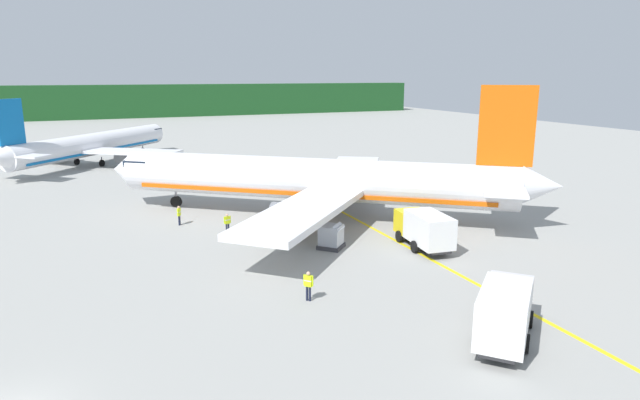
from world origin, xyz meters
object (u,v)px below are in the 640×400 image
object	(u,v)px
service_truck_baggage	(505,310)
crew_supervisor	(308,283)
service_truck_fuel	(424,228)
crew_marshaller	(324,223)
cargo_container_near	(331,237)
crew_loader_left	(227,222)
airliner_mid_apron	(91,145)
crew_loader_right	(179,214)
airliner_foreground	(316,180)

from	to	relation	value
service_truck_baggage	crew_supervisor	size ratio (longest dim) A/B	3.41
service_truck_fuel	crew_marshaller	xyz separation A→B (m)	(-5.60, 5.91, -0.51)
service_truck_baggage	cargo_container_near	distance (m)	16.61
crew_supervisor	cargo_container_near	bearing A→B (deg)	58.11
service_truck_baggage	crew_loader_left	xyz separation A→B (m)	(-8.07, 23.40, -0.65)
airliner_mid_apron	crew_loader_left	distance (m)	42.64
cargo_container_near	service_truck_fuel	bearing A→B (deg)	-22.74
airliner_mid_apron	service_truck_fuel	world-z (taller)	airliner_mid_apron
crew_loader_right	crew_supervisor	world-z (taller)	crew_supervisor
cargo_container_near	crew_marshaller	size ratio (longest dim) A/B	1.38
crew_marshaller	cargo_container_near	bearing A→B (deg)	-103.20
cargo_container_near	crew_marshaller	world-z (taller)	cargo_container_near
airliner_mid_apron	service_truck_baggage	xyz separation A→B (m)	(17.72, -64.90, -1.21)
service_truck_fuel	crew_supervisor	size ratio (longest dim) A/B	3.49
crew_marshaller	service_truck_fuel	bearing A→B (deg)	-46.52
crew_loader_left	crew_supervisor	distance (m)	15.26
airliner_foreground	service_truck_fuel	world-z (taller)	airliner_foreground
airliner_mid_apron	crew_marshaller	size ratio (longest dim) A/B	15.86
crew_loader_left	airliner_mid_apron	bearing A→B (deg)	103.09
service_truck_fuel	crew_loader_left	world-z (taller)	service_truck_fuel
airliner_foreground	crew_loader_right	world-z (taller)	airliner_foreground
airliner_foreground	service_truck_baggage	xyz separation A→B (m)	(-0.68, -25.43, -1.78)
airliner_foreground	cargo_container_near	xyz separation A→B (m)	(-2.52, -8.93, -2.49)
service_truck_fuel	crew_loader_left	distance (m)	15.83
airliner_mid_apron	crew_marshaller	bearing A→B (deg)	-69.77
crew_loader_left	crew_marshaller	bearing A→B (deg)	-27.68
cargo_container_near	crew_supervisor	bearing A→B (deg)	-121.89
cargo_container_near	crew_supervisor	world-z (taller)	cargo_container_near
crew_loader_left	crew_supervisor	xyz separation A→B (m)	(1.06, -15.23, 0.09)
airliner_foreground	crew_marshaller	bearing A→B (deg)	-107.17
service_truck_baggage	crew_loader_left	world-z (taller)	service_truck_baggage
airliner_foreground	service_truck_fuel	distance (m)	12.35
airliner_mid_apron	crew_loader_right	world-z (taller)	airliner_mid_apron
airliner_mid_apron	crew_supervisor	xyz separation A→B (m)	(10.71, -56.72, -1.76)
crew_marshaller	crew_supervisor	world-z (taller)	crew_supervisor
crew_loader_right	airliner_foreground	bearing A→B (deg)	-9.63
airliner_mid_apron	crew_marshaller	xyz separation A→B (m)	(16.64, -45.16, -1.77)
service_truck_fuel	crew_marshaller	world-z (taller)	service_truck_fuel
service_truck_baggage	service_truck_fuel	bearing A→B (deg)	71.88
crew_marshaller	crew_loader_left	xyz separation A→B (m)	(-6.99, 3.67, -0.09)
service_truck_fuel	airliner_foreground	bearing A→B (deg)	108.34
crew_loader_right	crew_supervisor	size ratio (longest dim) A/B	0.95
airliner_foreground	crew_loader_right	xyz separation A→B (m)	(-12.00, 2.04, -2.39)
service_truck_fuel	crew_supervisor	bearing A→B (deg)	-153.89
service_truck_baggage	crew_loader_right	size ratio (longest dim) A/B	3.58
airliner_mid_apron	service_truck_baggage	size ratio (longest dim) A/B	4.63
service_truck_fuel	crew_supervisor	xyz separation A→B (m)	(-11.54, -5.65, -0.51)
airliner_mid_apron	cargo_container_near	size ratio (longest dim) A/B	11.50
service_truck_fuel	service_truck_baggage	xyz separation A→B (m)	(-4.53, -13.83, 0.05)
service_truck_fuel	service_truck_baggage	bearing A→B (deg)	-108.12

